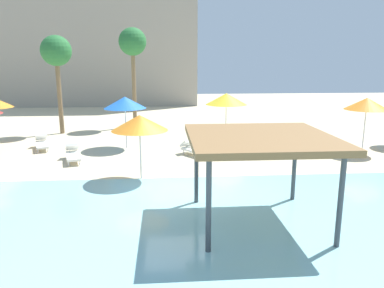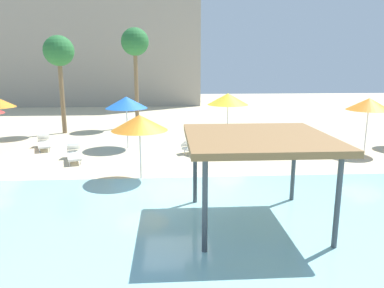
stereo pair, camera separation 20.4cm
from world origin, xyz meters
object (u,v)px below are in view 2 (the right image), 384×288
shade_pavilion (258,141)px  lounge_chair_0 (195,149)px  beach_umbrella_blue_5 (126,102)px  lounge_chair_1 (74,153)px  palm_tree_0 (135,44)px  beach_umbrella_orange_2 (369,104)px  palm_tree_1 (59,53)px  beach_umbrella_yellow_7 (228,99)px  lounge_chair_2 (44,142)px  beach_umbrella_orange_0 (139,123)px

shade_pavilion → lounge_chair_0: size_ratio=2.09×
shade_pavilion → beach_umbrella_blue_5: (-4.71, 9.96, 0.02)m
lounge_chair_1 → palm_tree_0: (2.28, 9.08, 5.39)m
lounge_chair_0 → beach_umbrella_orange_2: bearing=55.1°
shade_pavilion → palm_tree_1: 17.35m
palm_tree_1 → beach_umbrella_yellow_7: bearing=-19.3°
beach_umbrella_blue_5 → lounge_chair_0: (3.53, -1.99, -2.13)m
shade_pavilion → lounge_chair_1: shade_pavilion is taller
beach_umbrella_blue_5 → lounge_chair_0: 4.58m
palm_tree_0 → lounge_chair_0: bearing=-67.5°
beach_umbrella_orange_2 → lounge_chair_1: beach_umbrella_orange_2 is taller
beach_umbrella_blue_5 → lounge_chair_1: beach_umbrella_blue_5 is taller
palm_tree_1 → shade_pavilion: bearing=-57.2°
beach_umbrella_orange_2 → palm_tree_0: 15.28m
beach_umbrella_yellow_7 → lounge_chair_2: size_ratio=1.43×
shade_pavilion → palm_tree_1: palm_tree_1 is taller
lounge_chair_2 → palm_tree_0: bearing=126.3°
palm_tree_0 → beach_umbrella_blue_5: bearing=-90.0°
shade_pavilion → beach_umbrella_yellow_7: bearing=85.3°
lounge_chair_2 → palm_tree_0: size_ratio=0.29×
shade_pavilion → lounge_chair_1: (-6.99, 7.43, -2.11)m
beach_umbrella_orange_0 → palm_tree_1: (-5.68, 10.07, 2.81)m
lounge_chair_1 → beach_umbrella_orange_0: bearing=32.1°
beach_umbrella_orange_2 → beach_umbrella_yellow_7: (-6.67, 2.89, 0.01)m
beach_umbrella_orange_0 → beach_umbrella_yellow_7: (4.49, 6.51, 0.23)m
beach_umbrella_orange_2 → palm_tree_1: palm_tree_1 is taller
beach_umbrella_blue_5 → palm_tree_0: 7.31m
lounge_chair_1 → shade_pavilion: bearing=27.7°
lounge_chair_2 → beach_umbrella_blue_5: bearing=70.4°
shade_pavilion → beach_umbrella_orange_0: bearing=129.7°
beach_umbrella_orange_0 → beach_umbrella_blue_5: beach_umbrella_blue_5 is taller
lounge_chair_2 → lounge_chair_1: bearing=21.8°
lounge_chair_0 → palm_tree_0: 10.69m
beach_umbrella_orange_2 → lounge_chair_0: size_ratio=1.48×
beach_umbrella_yellow_7 → palm_tree_0: size_ratio=0.41×
beach_umbrella_yellow_7 → lounge_chair_0: beach_umbrella_yellow_7 is taller
beach_umbrella_orange_0 → lounge_chair_1: bearing=137.7°
lounge_chair_1 → beach_umbrella_blue_5: bearing=122.6°
lounge_chair_2 → palm_tree_1: bearing=162.1°
beach_umbrella_yellow_7 → beach_umbrella_blue_5: bearing=-170.9°
lounge_chair_0 → shade_pavilion: bearing=-26.5°
beach_umbrella_orange_0 → beach_umbrella_blue_5: size_ratio=0.93×
beach_umbrella_orange_0 → palm_tree_1: size_ratio=0.42×
shade_pavilion → lounge_chair_2: (-9.21, 10.01, -2.11)m
palm_tree_1 → beach_umbrella_blue_5: bearing=-44.3°
beach_umbrella_blue_5 → lounge_chair_2: 4.98m
beach_umbrella_orange_2 → lounge_chair_1: (-14.54, -0.54, -2.18)m
shade_pavilion → palm_tree_0: palm_tree_0 is taller
lounge_chair_2 → beach_umbrella_yellow_7: bearing=75.9°
shade_pavilion → lounge_chair_1: bearing=133.2°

